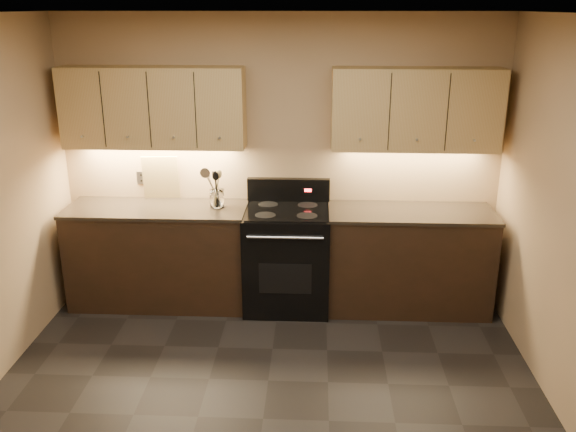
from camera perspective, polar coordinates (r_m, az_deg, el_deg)
name	(u,v)px	position (r m, az deg, el deg)	size (l,w,h in m)	color
floor	(263,419)	(4.34, -2.35, -18.43)	(4.00, 4.00, 0.00)	black
ceiling	(257,14)	(3.44, -2.96, 18.33)	(4.00, 4.00, 0.00)	silver
wall_back	(280,160)	(5.60, -0.75, 5.22)	(4.00, 0.04, 2.60)	tan
counter_left	(160,255)	(5.75, -11.92, -3.59)	(1.62, 0.62, 0.93)	black
counter_right	(408,260)	(5.64, 11.19, -4.02)	(1.46, 0.62, 0.93)	black
stove	(287,257)	(5.56, -0.09, -3.84)	(0.76, 0.68, 1.14)	black
upper_cab_left	(153,107)	(5.53, -12.49, 9.88)	(1.60, 0.30, 0.70)	tan
upper_cab_right	(416,110)	(5.41, 11.88, 9.73)	(1.44, 0.30, 0.70)	tan
outlet_plate	(141,178)	(5.86, -13.56, 3.50)	(0.09, 0.01, 0.12)	#B2B5BA
utensil_crock	(217,199)	(5.49, -6.65, 1.60)	(0.16, 0.16, 0.16)	white
cutting_board	(161,177)	(5.78, -11.81, 3.55)	(0.33, 0.02, 0.42)	tan
wooden_spoon	(214,188)	(5.46, -6.92, 2.59)	(0.06, 0.06, 0.32)	tan
black_spoon	(216,187)	(5.49, -6.72, 2.67)	(0.06, 0.06, 0.32)	black
black_turner	(218,188)	(5.45, -6.57, 2.57)	(0.08, 0.08, 0.32)	black
steel_spatula	(220,187)	(5.46, -6.42, 2.70)	(0.08, 0.08, 0.33)	silver
steel_skimmer	(221,187)	(5.45, -6.31, 2.74)	(0.09, 0.09, 0.35)	silver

